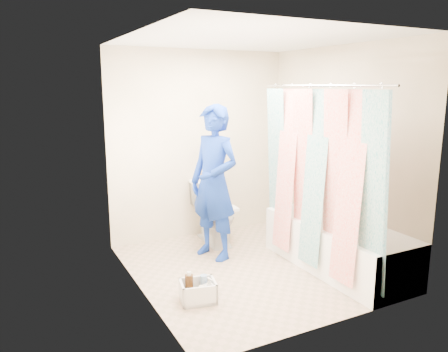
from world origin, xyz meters
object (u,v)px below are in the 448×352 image
bathtub (337,244)px  plumber (214,183)px  cleaning_caddy (199,292)px  toilet (215,212)px

bathtub → plumber: size_ratio=1.00×
bathtub → cleaning_caddy: bearing=-179.7°
plumber → cleaning_caddy: plumber is taller
plumber → cleaning_caddy: bearing=-55.3°
toilet → plumber: plumber is taller
toilet → bathtub: bearing=-55.0°
toilet → cleaning_caddy: 1.60m
bathtub → toilet: bearing=121.6°
plumber → toilet: bearing=131.2°
bathtub → plumber: bearing=138.7°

